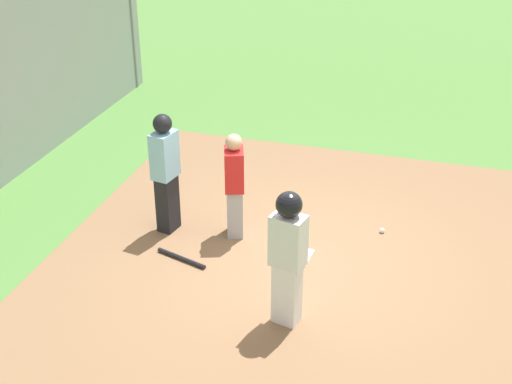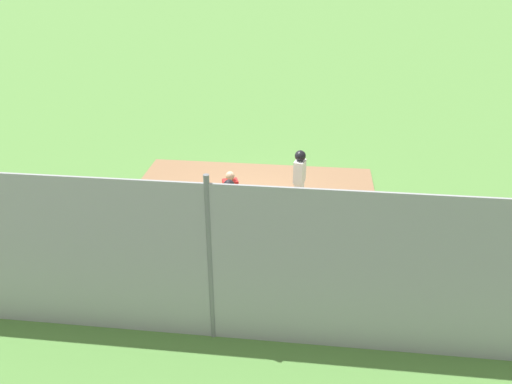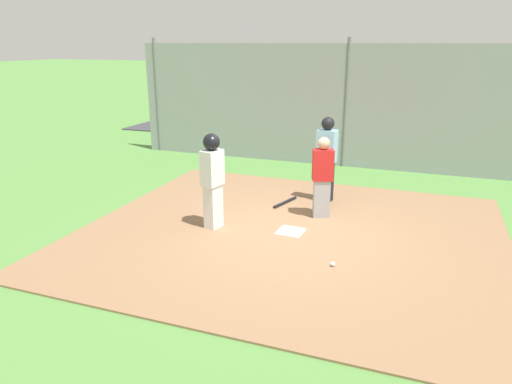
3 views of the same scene
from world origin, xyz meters
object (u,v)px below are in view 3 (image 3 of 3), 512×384
(home_plate, at_px, (291,231))
(parked_car_white, at_px, (470,121))
(baseball_bat, at_px, (285,202))
(runner, at_px, (212,174))
(parked_car_green, at_px, (230,108))
(umpire, at_px, (326,158))
(baseball, at_px, (333,264))
(catcher, at_px, (322,177))

(home_plate, relative_size, parked_car_white, 0.10)
(baseball_bat, bearing_deg, runner, 170.38)
(baseball_bat, xyz_separation_m, parked_car_green, (5.13, -9.06, 0.55))
(umpire, relative_size, runner, 1.03)
(runner, relative_size, parked_car_white, 0.39)
(home_plate, xyz_separation_m, baseball, (-0.96, 1.05, 0.03))
(catcher, bearing_deg, parked_car_white, 142.30)
(umpire, relative_size, parked_car_white, 0.41)
(baseball, distance_m, parked_car_green, 13.32)
(parked_car_white, bearing_deg, home_plate, 77.45)
(baseball, distance_m, parked_car_white, 11.72)
(runner, bearing_deg, home_plate, 23.26)
(baseball_bat, bearing_deg, parked_car_green, 46.60)
(umpire, bearing_deg, runner, -25.85)
(baseball, xyz_separation_m, parked_car_white, (-2.48, -11.44, 0.55))
(baseball, height_order, parked_car_green, parked_car_green)
(umpire, xyz_separation_m, parked_car_green, (5.85, -8.58, -0.35))
(umpire, bearing_deg, parked_car_green, -135.59)
(catcher, relative_size, baseball_bat, 1.96)
(catcher, distance_m, baseball_bat, 1.24)
(home_plate, distance_m, parked_car_green, 11.94)
(catcher, xyz_separation_m, parked_car_white, (-3.12, -9.44, -0.21))
(baseball_bat, bearing_deg, baseball, -131.85)
(runner, relative_size, baseball_bat, 2.17)
(umpire, relative_size, parked_car_green, 0.41)
(home_plate, distance_m, baseball, 1.43)
(baseball, bearing_deg, umpire, -75.37)
(baseball_bat, bearing_deg, umpire, -39.18)
(baseball_bat, distance_m, parked_car_white, 9.82)
(runner, height_order, baseball, runner)
(catcher, relative_size, parked_car_green, 0.36)
(baseball_bat, bearing_deg, catcher, -101.94)
(parked_car_green, bearing_deg, baseball, -56.01)
(umpire, bearing_deg, baseball, 24.73)
(home_plate, distance_m, parked_car_white, 10.96)
(baseball_bat, height_order, baseball, baseball)
(home_plate, relative_size, runner, 0.26)
(home_plate, xyz_separation_m, parked_car_white, (-3.44, -10.39, 0.57))
(umpire, distance_m, parked_car_white, 9.09)
(catcher, xyz_separation_m, umpire, (0.14, -0.96, 0.14))
(umpire, xyz_separation_m, runner, (1.56, 2.15, 0.05))
(home_plate, height_order, parked_car_green, parked_car_green)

